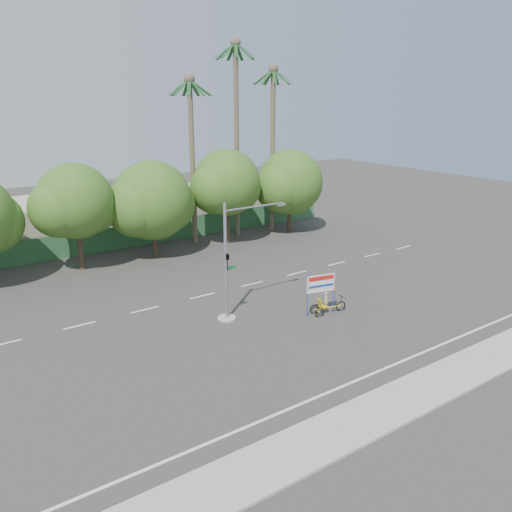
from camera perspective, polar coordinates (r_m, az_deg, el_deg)
ground at (r=28.24m, az=5.30°, el=-8.80°), size 120.00×120.00×0.00m
sidewalk_near at (r=23.69m, az=17.25°, el=-15.04°), size 50.00×2.40×0.12m
fence at (r=45.49m, az=-12.05°, el=2.56°), size 38.00×0.08×2.00m
building_left at (r=47.01m, az=-25.60°, el=2.95°), size 12.00×8.00×4.00m
building_right at (r=52.57m, az=-5.91°, el=5.78°), size 14.00×8.00×3.60m
tree_left at (r=39.23m, az=-20.00°, el=5.59°), size 6.66×5.60×8.07m
tree_center at (r=41.16m, az=-11.83°, el=5.97°), size 7.62×6.40×7.85m
tree_right at (r=44.09m, az=-3.41°, el=8.09°), size 6.90×5.80×8.36m
tree_far_right at (r=48.09m, az=3.85°, el=8.17°), size 7.38×6.20×7.94m
palm_tall at (r=45.88m, az=-2.25°, el=15.05°), size 3.73×3.79×17.45m
palm_mid at (r=48.17m, az=1.92°, el=13.91°), size 3.73×3.79×15.45m
palm_short at (r=43.77m, az=-7.35°, el=12.69°), size 3.73×3.79×14.45m
traffic_signal at (r=28.92m, az=-2.93°, el=-1.81°), size 4.72×1.10×7.00m
trike_billboard at (r=30.37m, az=7.79°, el=-4.69°), size 2.69×0.92×2.68m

